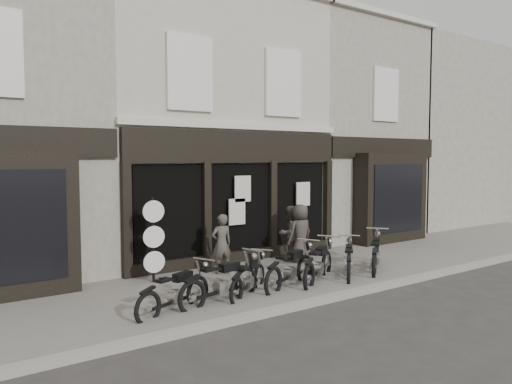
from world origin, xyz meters
TOP-DOWN VIEW (x-y plane):
  - ground_plane at (0.00, 0.00)m, footprint 90.00×90.00m
  - pavement at (0.00, 0.90)m, footprint 30.00×4.20m
  - kerb at (0.00, -1.25)m, footprint 30.00×0.25m
  - central_building at (0.00, 5.95)m, footprint 7.30×6.22m
  - neighbour_right at (6.35, 5.90)m, footprint 5.60×6.73m
  - filler_right at (14.50, 6.00)m, footprint 11.00×6.00m
  - motorcycle_0 at (-3.65, -0.16)m, footprint 2.00×1.02m
  - motorcycle_1 at (-2.57, -0.16)m, footprint 2.25×0.81m
  - motorcycle_2 at (-1.74, 0.01)m, footprint 1.77×1.32m
  - motorcycle_3 at (-0.56, -0.02)m, footprint 2.15×1.15m
  - motorcycle_4 at (0.33, -0.05)m, footprint 2.05×1.44m
  - motorcycle_5 at (1.36, -0.09)m, footprint 1.71×1.64m
  - motorcycle_6 at (2.45, -0.04)m, footprint 1.97×1.66m
  - man_left at (-1.23, 1.98)m, footprint 0.61×0.43m
  - man_centre at (1.24, 2.18)m, footprint 0.86×0.71m
  - man_right at (1.35, 1.82)m, footprint 0.86×0.59m
  - advert_sign_post at (-3.07, 2.13)m, footprint 0.53×0.34m

SIDE VIEW (x-z plane):
  - ground_plane at x=0.00m, z-range 0.00..0.00m
  - pavement at x=0.00m, z-range 0.00..0.12m
  - kerb at x=0.00m, z-range 0.00..0.13m
  - motorcycle_2 at x=-1.74m, z-range -0.10..0.86m
  - motorcycle_0 at x=-3.65m, z-range -0.10..0.90m
  - motorcycle_5 at x=1.36m, z-range -0.10..0.92m
  - motorcycle_1 at x=-2.57m, z-range -0.11..0.98m
  - motorcycle_3 at x=-0.56m, z-range -0.11..0.98m
  - motorcycle_4 at x=0.33m, z-range -0.11..0.98m
  - motorcycle_6 at x=2.45m, z-range -0.11..1.00m
  - man_left at x=-1.23m, z-range 0.12..1.68m
  - man_centre at x=1.24m, z-range 0.12..1.74m
  - man_right at x=1.35m, z-range 0.12..1.81m
  - advert_sign_post at x=-3.07m, z-range -0.03..2.16m
  - neighbour_right at x=6.35m, z-range -0.13..8.21m
  - central_building at x=0.00m, z-range -0.09..8.25m
  - filler_right at x=14.50m, z-range 0.00..8.20m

